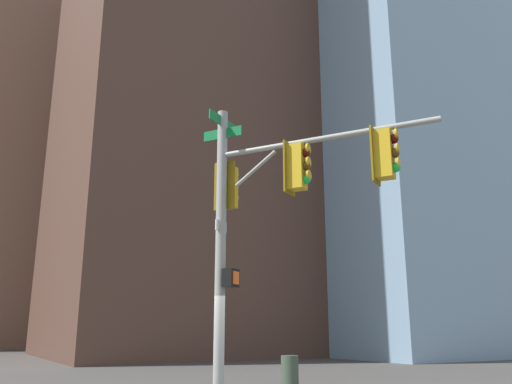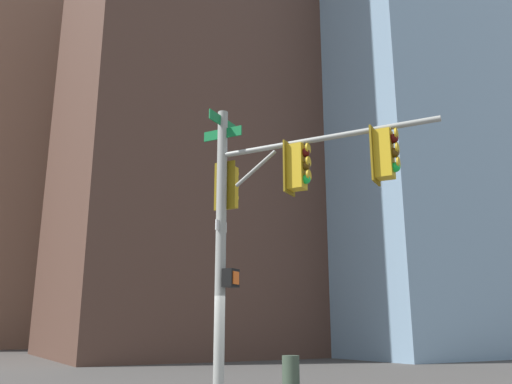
# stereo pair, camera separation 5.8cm
# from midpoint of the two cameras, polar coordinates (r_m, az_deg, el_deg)

# --- Properties ---
(signal_pole_assembly) EXTENTS (3.18, 4.68, 6.86)m
(signal_pole_assembly) POSITION_cam_midpoint_polar(r_m,az_deg,el_deg) (11.71, 1.26, -1.25)
(signal_pole_assembly) COLOR gray
(signal_pole_assembly) RESTS_ON ground_plane
(litter_bin) EXTENTS (0.56, 0.56, 0.95)m
(litter_bin) POSITION_cam_midpoint_polar(r_m,az_deg,el_deg) (17.96, 3.86, -18.66)
(litter_bin) COLOR #384738
(litter_bin) RESTS_ON ground_plane
(building_brick_nearside) EXTENTS (19.45, 15.48, 40.20)m
(building_brick_nearside) POSITION_cam_midpoint_polar(r_m,az_deg,el_deg) (42.31, -5.62, 11.27)
(building_brick_nearside) COLOR #4C3328
(building_brick_nearside) RESTS_ON ground_plane
(building_glass_tower) EXTENTS (32.63, 23.94, 57.92)m
(building_glass_tower) POSITION_cam_midpoint_polar(r_m,az_deg,el_deg) (56.53, 17.13, 14.99)
(building_glass_tower) COLOR #7A99B2
(building_glass_tower) RESTS_ON ground_plane
(building_brick_farside) EXTENTS (23.64, 19.11, 52.68)m
(building_brick_farside) POSITION_cam_midpoint_polar(r_m,az_deg,el_deg) (71.31, 4.79, 5.77)
(building_brick_farside) COLOR brown
(building_brick_farside) RESTS_ON ground_plane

